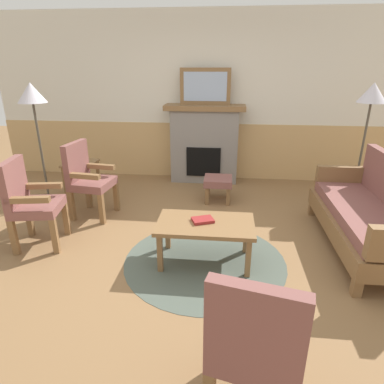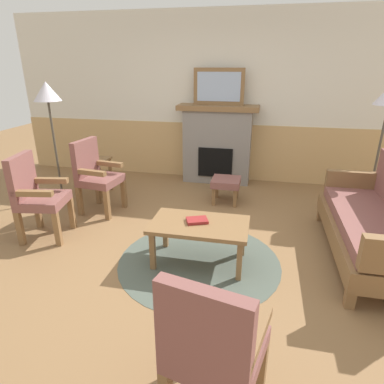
% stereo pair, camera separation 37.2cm
% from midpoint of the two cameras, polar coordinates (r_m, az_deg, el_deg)
% --- Properties ---
extents(ground_plane, '(14.00, 14.00, 0.00)m').
position_cam_midpoint_polar(ground_plane, '(3.66, 1.79, -10.09)').
color(ground_plane, olive).
extents(wall_back, '(7.20, 0.14, 2.70)m').
position_cam_midpoint_polar(wall_back, '(5.73, 6.84, 15.22)').
color(wall_back, silver).
rests_on(wall_back, ground_plane).
extents(fireplace, '(1.30, 0.44, 1.28)m').
position_cam_midpoint_polar(fireplace, '(5.59, 6.29, 8.25)').
color(fireplace, gray).
rests_on(fireplace, ground_plane).
extents(framed_picture, '(0.80, 0.04, 0.56)m').
position_cam_midpoint_polar(framed_picture, '(5.46, 6.68, 17.56)').
color(framed_picture, brown).
rests_on(framed_picture, fireplace).
extents(couch, '(0.70, 1.80, 0.98)m').
position_cam_midpoint_polar(couch, '(3.90, 31.29, -4.76)').
color(couch, brown).
rests_on(couch, ground_plane).
extents(coffee_table, '(0.96, 0.56, 0.44)m').
position_cam_midpoint_polar(coffee_table, '(3.29, 4.55, -6.27)').
color(coffee_table, brown).
rests_on(coffee_table, ground_plane).
extents(round_rug, '(1.66, 1.66, 0.01)m').
position_cam_midpoint_polar(round_rug, '(3.48, 4.36, -11.86)').
color(round_rug, '#4C564C').
rests_on(round_rug, ground_plane).
extents(book_on_table, '(0.25, 0.21, 0.03)m').
position_cam_midpoint_polar(book_on_table, '(3.28, 4.14, -4.97)').
color(book_on_table, maroon).
rests_on(book_on_table, coffee_table).
extents(footstool, '(0.40, 0.40, 0.36)m').
position_cam_midpoint_polar(footstool, '(4.80, 8.09, 1.38)').
color(footstool, brown).
rests_on(footstool, ground_plane).
extents(armchair_near_fireplace, '(0.54, 0.54, 0.98)m').
position_cam_midpoint_polar(armchair_near_fireplace, '(4.53, -14.09, 3.13)').
color(armchair_near_fireplace, brown).
rests_on(armchair_near_fireplace, ground_plane).
extents(armchair_by_window_left, '(0.55, 0.55, 0.98)m').
position_cam_midpoint_polar(armchair_by_window_left, '(4.03, -22.94, -0.24)').
color(armchair_by_window_left, brown).
rests_on(armchair_by_window_left, ground_plane).
extents(armchair_front_left, '(0.58, 0.58, 0.98)m').
position_cam_midpoint_polar(armchair_front_left, '(1.91, 9.70, -24.83)').
color(armchair_front_left, brown).
rests_on(armchair_front_left, ground_plane).
extents(side_table, '(0.44, 0.44, 0.55)m').
position_cam_midpoint_polar(side_table, '(5.22, -14.67, 4.24)').
color(side_table, brown).
rests_on(side_table, ground_plane).
extents(floor_lamp_by_chairs, '(0.36, 0.36, 1.68)m').
position_cam_midpoint_polar(floor_lamp_by_chairs, '(4.92, -21.57, 14.60)').
color(floor_lamp_by_chairs, '#332D28').
rests_on(floor_lamp_by_chairs, ground_plane).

